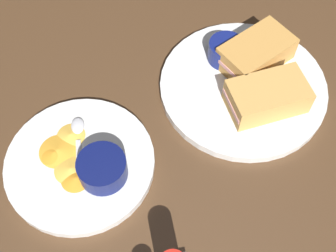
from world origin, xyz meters
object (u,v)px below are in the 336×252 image
object	(u,v)px
plate_sandwich_main	(243,87)
plate_chips_companion	(80,163)
ramekin_dark_sauce	(226,50)
spoon_by_dark_ramekin	(235,79)
sandwich_half_near	(268,98)
sandwich_half_far	(256,53)
spoon_by_gravy_ramekin	(78,133)
ramekin_light_gravy	(102,168)

from	to	relation	value
plate_sandwich_main	plate_chips_companion	size ratio (longest dim) A/B	1.23
ramekin_dark_sauce	plate_chips_companion	size ratio (longest dim) A/B	0.26
ramekin_dark_sauce	spoon_by_dark_ramekin	distance (cm)	5.53
sandwich_half_near	sandwich_half_far	size ratio (longest dim) A/B	0.93
sandwich_half_near	spoon_by_gravy_ramekin	xyz separation A→B (cm)	(32.07, -0.42, -2.04)
ramekin_light_gravy	spoon_by_gravy_ramekin	size ratio (longest dim) A/B	0.77
plate_sandwich_main	ramekin_dark_sauce	bearing A→B (deg)	-74.40
sandwich_half_near	sandwich_half_far	bearing A→B (deg)	-95.40
plate_sandwich_main	plate_chips_companion	world-z (taller)	same
plate_sandwich_main	ramekin_dark_sauce	size ratio (longest dim) A/B	4.66
plate_sandwich_main	spoon_by_dark_ramekin	distance (cm)	2.15
sandwich_half_far	spoon_by_dark_ramekin	distance (cm)	6.08
ramekin_dark_sauce	ramekin_light_gravy	distance (cm)	31.19
spoon_by_gravy_ramekin	plate_sandwich_main	bearing A→B (deg)	-170.98
ramekin_dark_sauce	plate_sandwich_main	bearing A→B (deg)	105.60
ramekin_light_gravy	sandwich_half_far	bearing A→B (deg)	-149.61
sandwich_half_far	spoon_by_gravy_ramekin	xyz separation A→B (cm)	(32.99, 9.32, -2.04)
spoon_by_dark_ramekin	ramekin_light_gravy	bearing A→B (deg)	29.20
sandwich_half_far	ramekin_light_gravy	world-z (taller)	sandwich_half_far
plate_sandwich_main	spoon_by_dark_ramekin	world-z (taller)	spoon_by_dark_ramekin
plate_sandwich_main	spoon_by_gravy_ramekin	xyz separation A→B (cm)	(29.72, 4.72, 1.16)
spoon_by_gravy_ramekin	ramekin_dark_sauce	bearing A→B (deg)	-158.21
plate_sandwich_main	sandwich_half_near	bearing A→B (deg)	114.60
spoon_by_gravy_ramekin	sandwich_half_far	bearing A→B (deg)	-164.22
ramekin_dark_sauce	plate_chips_companion	world-z (taller)	ramekin_dark_sauce
sandwich_half_near	spoon_by_dark_ramekin	xyz separation A→B (cm)	(3.69, -6.35, -2.04)
plate_sandwich_main	sandwich_half_near	distance (cm)	6.49
ramekin_dark_sauce	spoon_by_gravy_ramekin	xyz separation A→B (cm)	(27.92, 11.16, -1.73)
spoon_by_gravy_ramekin	plate_chips_companion	bearing A→B (deg)	87.01
spoon_by_dark_ramekin	spoon_by_gravy_ramekin	distance (cm)	28.99
sandwich_half_near	spoon_by_dark_ramekin	world-z (taller)	sandwich_half_near
sandwich_half_far	ramekin_dark_sauce	bearing A→B (deg)	-19.92
plate_sandwich_main	ramekin_light_gravy	bearing A→B (deg)	25.85
ramekin_dark_sauce	plate_chips_companion	distance (cm)	32.64
sandwich_half_near	spoon_by_dark_ramekin	size ratio (longest dim) A/B	1.41
ramekin_dark_sauce	spoon_by_gravy_ramekin	distance (cm)	30.12
sandwich_half_near	plate_chips_companion	bearing A→B (deg)	8.14
plate_sandwich_main	ramekin_dark_sauce	xyz separation A→B (cm)	(1.80, -6.44, 2.90)
sandwich_half_far	plate_chips_companion	bearing A→B (deg)	23.37
sandwich_half_far	spoon_by_gravy_ramekin	distance (cm)	34.34
sandwich_half_far	spoon_by_dark_ramekin	world-z (taller)	sandwich_half_far
ramekin_dark_sauce	plate_chips_companion	xyz separation A→B (cm)	(28.18, 16.21, -2.90)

